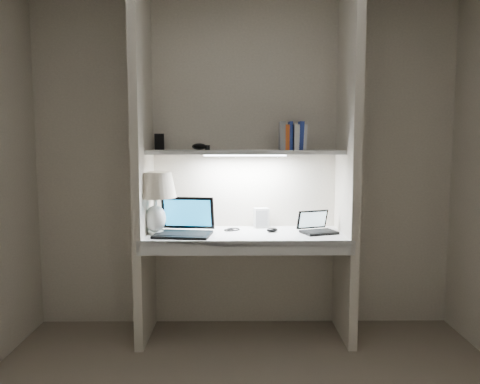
{
  "coord_description": "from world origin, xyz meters",
  "views": [
    {
      "loc": [
        -0.07,
        -2.1,
        1.42
      ],
      "look_at": [
        -0.04,
        1.05,
        1.09
      ],
      "focal_mm": 35.0,
      "sensor_mm": 36.0,
      "label": 1
    }
  ],
  "objects_px": {
    "laptop_main": "(185,226)",
    "speaker": "(261,218)",
    "table_lamp": "(155,192)",
    "laptop_netbook": "(317,227)",
    "book_row": "(292,137)"
  },
  "relations": [
    {
      "from": "table_lamp",
      "to": "laptop_netbook",
      "type": "relative_size",
      "value": 1.51
    },
    {
      "from": "laptop_main",
      "to": "book_row",
      "type": "distance_m",
      "value": 1.02
    },
    {
      "from": "table_lamp",
      "to": "book_row",
      "type": "bearing_deg",
      "value": 8.26
    },
    {
      "from": "laptop_netbook",
      "to": "table_lamp",
      "type": "bearing_deg",
      "value": 162.44
    },
    {
      "from": "book_row",
      "to": "laptop_main",
      "type": "bearing_deg",
      "value": -168.81
    },
    {
      "from": "table_lamp",
      "to": "book_row",
      "type": "distance_m",
      "value": 1.07
    },
    {
      "from": "laptop_main",
      "to": "speaker",
      "type": "xyz_separation_m",
      "value": [
        0.56,
        0.25,
        0.02
      ]
    },
    {
      "from": "speaker",
      "to": "book_row",
      "type": "height_order",
      "value": "book_row"
    },
    {
      "from": "laptop_main",
      "to": "laptop_netbook",
      "type": "xyz_separation_m",
      "value": [
        0.95,
        0.05,
        -0.02
      ]
    },
    {
      "from": "laptop_netbook",
      "to": "laptop_main",
      "type": "bearing_deg",
      "value": 163.53
    },
    {
      "from": "speaker",
      "to": "book_row",
      "type": "bearing_deg",
      "value": -36.66
    },
    {
      "from": "laptop_netbook",
      "to": "book_row",
      "type": "height_order",
      "value": "book_row"
    },
    {
      "from": "laptop_main",
      "to": "speaker",
      "type": "relative_size",
      "value": 2.79
    },
    {
      "from": "table_lamp",
      "to": "book_row",
      "type": "relative_size",
      "value": 2.14
    },
    {
      "from": "speaker",
      "to": "table_lamp",
      "type": "bearing_deg",
      "value": -175.92
    }
  ]
}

